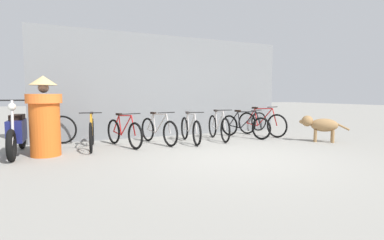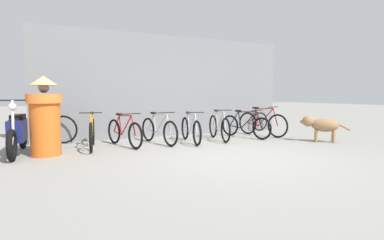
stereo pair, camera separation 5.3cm
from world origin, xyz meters
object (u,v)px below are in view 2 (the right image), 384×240
(bicycle_5, at_px, (245,126))
(spare_tire_left, at_px, (63,130))
(motorcycle, at_px, (17,133))
(bicycle_6, at_px, (262,124))
(bicycle_3, at_px, (191,130))
(person_in_robes, at_px, (45,116))
(bicycle_0, at_px, (92,133))
(bicycle_2, at_px, (159,130))
(bicycle_1, at_px, (124,132))
(stray_dog, at_px, (321,125))
(bicycle_4, at_px, (219,127))
(spare_tire_right, at_px, (260,121))

(bicycle_5, relative_size, spare_tire_left, 2.35)
(motorcycle, bearing_deg, bicycle_6, 93.98)
(bicycle_3, xyz_separation_m, person_in_robes, (-3.28, -0.23, 0.46))
(bicycle_0, relative_size, spare_tire_left, 2.44)
(bicycle_2, distance_m, person_in_robes, 2.56)
(bicycle_0, xyz_separation_m, bicycle_2, (1.56, -0.02, -0.02))
(bicycle_1, xyz_separation_m, stray_dog, (4.67, -1.51, 0.11))
(person_in_robes, bearing_deg, bicycle_6, 154.18)
(bicycle_0, bearing_deg, stray_dog, 83.17)
(bicycle_4, relative_size, stray_dog, 1.72)
(bicycle_0, height_order, bicycle_4, bicycle_0)
(motorcycle, height_order, spare_tire_left, motorcycle)
(person_in_robes, xyz_separation_m, spare_tire_right, (6.38, 1.42, -0.48))
(motorcycle, xyz_separation_m, spare_tire_right, (6.90, 1.06, -0.13))
(bicycle_4, distance_m, motorcycle, 4.66)
(bicycle_0, relative_size, bicycle_6, 1.02)
(person_in_robes, bearing_deg, spare_tire_right, 162.39)
(bicycle_3, height_order, stray_dog, bicycle_3)
(motorcycle, distance_m, person_in_robes, 0.72)
(spare_tire_left, bearing_deg, person_in_robes, -104.62)
(bicycle_4, xyz_separation_m, bicycle_6, (1.53, 0.13, 0.02))
(motorcycle, bearing_deg, bicycle_3, 91.38)
(motorcycle, height_order, spare_tire_right, motorcycle)
(bicycle_4, bearing_deg, stray_dog, 67.88)
(person_in_robes, distance_m, spare_tire_right, 6.56)
(bicycle_0, distance_m, bicycle_4, 3.22)
(bicycle_3, relative_size, motorcycle, 0.83)
(bicycle_5, bearing_deg, bicycle_3, -103.77)
(bicycle_0, relative_size, motorcycle, 0.86)
(bicycle_4, relative_size, spare_tire_left, 2.30)
(spare_tire_left, bearing_deg, bicycle_1, -38.93)
(bicycle_4, bearing_deg, bicycle_1, -80.68)
(bicycle_0, xyz_separation_m, bicycle_5, (4.09, -0.09, -0.02))
(bicycle_1, distance_m, bicycle_2, 0.85)
(spare_tire_left, bearing_deg, bicycle_2, -25.50)
(bicycle_0, bearing_deg, bicycle_3, 94.50)
(bicycle_1, distance_m, bicycle_3, 1.65)
(person_in_robes, bearing_deg, bicycle_5, 153.70)
(bicycle_3, xyz_separation_m, spare_tire_left, (-2.91, 1.18, 0.02))
(bicycle_0, height_order, bicycle_3, bicycle_0)
(person_in_robes, relative_size, spare_tire_right, 2.55)
(bicycle_1, bearing_deg, spare_tire_right, 86.73)
(bicycle_6, distance_m, motorcycle, 6.19)
(bicycle_0, height_order, bicycle_2, bicycle_0)
(bicycle_4, xyz_separation_m, bicycle_5, (0.87, 0.04, -0.01))
(bicycle_0, xyz_separation_m, spare_tire_right, (5.46, 1.00, -0.03))
(person_in_robes, relative_size, spare_tire_left, 2.26)
(bicycle_2, distance_m, bicycle_5, 2.53)
(bicycle_0, relative_size, bicycle_5, 1.04)
(bicycle_0, relative_size, bicycle_1, 1.08)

